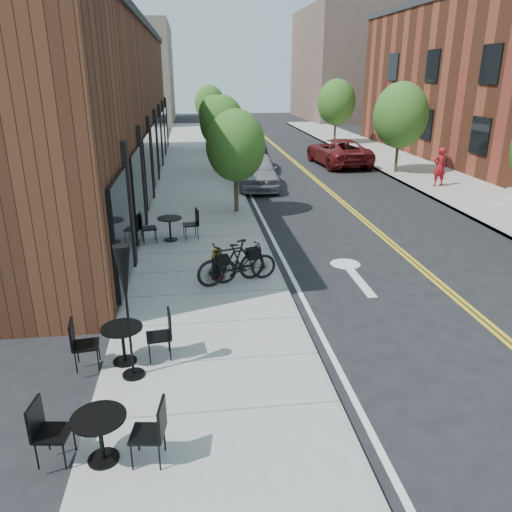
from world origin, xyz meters
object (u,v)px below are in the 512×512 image
fire_hydrant (218,264)px  parked_car_far (338,152)px  bistro_set_b (123,339)px  parked_car_c (239,142)px  bicycle_right (244,262)px  bistro_set_c (170,226)px  parked_car_a (257,171)px  parked_car_b (252,156)px  pedestrian (440,167)px  bistro_set_a (100,432)px  patio_umbrella (125,285)px  bicycle_left (231,262)px

fire_hydrant → parked_car_far: (7.98, 16.69, 0.26)m
bistro_set_b → parked_car_c: (4.63, 26.37, 0.09)m
bicycle_right → bistro_set_c: size_ratio=0.94×
parked_car_a → parked_car_b: (0.30, 4.65, -0.04)m
bistro_set_b → parked_car_c: 26.77m
pedestrian → bicycle_right: bearing=39.4°
bistro_set_a → pedestrian: (12.81, 16.23, 0.43)m
parked_car_far → pedestrian: pedestrian is taller
bistro_set_b → parked_car_c: size_ratio=0.37×
bistro_set_c → parked_car_c: (4.03, 19.27, 0.08)m
patio_umbrella → parked_car_c: patio_umbrella is taller
parked_car_a → bicycle_left: bearing=-97.3°
bicycle_right → parked_car_b: parked_car_b is taller
bicycle_left → bicycle_right: size_ratio=1.09×
parked_car_a → parked_car_b: 4.66m
bistro_set_c → parked_car_b: size_ratio=0.41×
parked_car_b → parked_car_c: (-0.06, 6.68, -0.06)m
bistro_set_a → bistro_set_c: 9.61m
bicycle_left → pedestrian: bearing=114.4°
bicycle_left → bicycle_right: bicycle_left is taller
bicycle_left → bistro_set_c: (-1.65, 3.67, -0.08)m
bistro_set_c → parked_car_a: (3.80, 7.93, 0.18)m
pedestrian → bistro_set_b: bearing=41.5°
bicycle_left → parked_car_a: bearing=149.6°
bistro_set_b → patio_umbrella: bearing=-73.6°
bicycle_right → bistro_set_c: 4.10m
parked_car_c → parked_car_b: bearing=-96.3°
fire_hydrant → parked_car_c: 22.75m
bistro_set_b → bistro_set_c: size_ratio=0.96×
bicycle_left → parked_car_a: (2.15, 11.60, 0.11)m
patio_umbrella → parked_car_c: size_ratio=0.52×
bistro_set_a → parked_car_far: (9.90, 22.97, 0.18)m
bistro_set_a → parked_car_far: size_ratio=0.32×
parked_car_c → pedestrian: (8.18, -12.63, 0.33)m
parked_car_c → parked_car_a: bearing=-98.0°
parked_car_c → patio_umbrella: bearing=-106.2°
bicycle_left → parked_car_far: parked_car_far is taller
bistro_set_c → parked_car_b: bearing=61.4°
fire_hydrant → parked_car_c: (2.71, 22.59, 0.17)m
bicycle_left → parked_car_c: bearing=154.2°
parked_car_c → fire_hydrant: bearing=-103.7°
bistro_set_c → patio_umbrella: size_ratio=0.75×
patio_umbrella → parked_car_a: (4.20, 15.50, -1.07)m
parked_car_a → bistro_set_c: bearing=-112.4°
bicycle_left → parked_car_c: parked_car_c is taller
bicycle_left → bicycle_right: 0.34m
fire_hydrant → bicycle_right: bicycle_right is taller
parked_car_a → parked_car_b: bearing=89.6°
bicycle_left → bistro_set_c: bearing=-175.7°
bicycle_left → parked_car_far: bearing=135.9°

